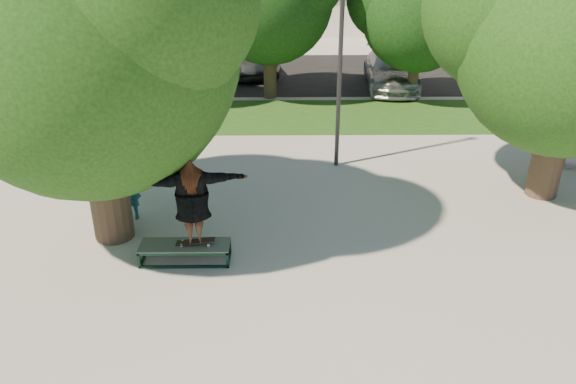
{
  "coord_description": "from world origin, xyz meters",
  "views": [
    {
      "loc": [
        -0.53,
        -9.74,
        6.15
      ],
      "look_at": [
        -0.42,
        0.6,
        1.24
      ],
      "focal_mm": 35.0,
      "sensor_mm": 36.0,
      "label": 1
    }
  ],
  "objects_px": {
    "bystander": "(127,186)",
    "car_silver_b": "(391,70)",
    "car_grey": "(250,59)",
    "tree_right": "(570,28)",
    "lamppost": "(340,53)",
    "car_silver_a": "(218,54)",
    "tree_left": "(81,28)",
    "car_dark": "(203,53)",
    "grind_box": "(185,252)"
  },
  "relations": [
    {
      "from": "tree_right",
      "to": "car_silver_b",
      "type": "bearing_deg",
      "value": 100.4
    },
    {
      "from": "lamppost",
      "to": "bystander",
      "type": "height_order",
      "value": "lamppost"
    },
    {
      "from": "car_grey",
      "to": "lamppost",
      "type": "bearing_deg",
      "value": -85.57
    },
    {
      "from": "tree_left",
      "to": "car_grey",
      "type": "relative_size",
      "value": 1.51
    },
    {
      "from": "car_grey",
      "to": "grind_box",
      "type": "bearing_deg",
      "value": -102.6
    },
    {
      "from": "lamppost",
      "to": "bystander",
      "type": "xyz_separation_m",
      "value": [
        -5.06,
        -3.15,
        -2.33
      ]
    },
    {
      "from": "lamppost",
      "to": "car_silver_b",
      "type": "bearing_deg",
      "value": 70.53
    },
    {
      "from": "lamppost",
      "to": "car_silver_a",
      "type": "height_order",
      "value": "lamppost"
    },
    {
      "from": "bystander",
      "to": "lamppost",
      "type": "bearing_deg",
      "value": 25.65
    },
    {
      "from": "tree_left",
      "to": "car_silver_b",
      "type": "distance_m",
      "value": 15.38
    },
    {
      "from": "tree_left",
      "to": "car_grey",
      "type": "bearing_deg",
      "value": 81.26
    },
    {
      "from": "grind_box",
      "to": "car_silver_b",
      "type": "xyz_separation_m",
      "value": [
        6.51,
        13.51,
        0.53
      ]
    },
    {
      "from": "car_dark",
      "to": "car_grey",
      "type": "relative_size",
      "value": 1.06
    },
    {
      "from": "car_dark",
      "to": "car_silver_b",
      "type": "xyz_separation_m",
      "value": [
        8.2,
        -3.0,
        -0.1
      ]
    },
    {
      "from": "lamppost",
      "to": "grind_box",
      "type": "relative_size",
      "value": 3.39
    },
    {
      "from": "bystander",
      "to": "car_silver_b",
      "type": "height_order",
      "value": "bystander"
    },
    {
      "from": "tree_right",
      "to": "car_dark",
      "type": "distance_m",
      "value": 17.12
    },
    {
      "from": "bystander",
      "to": "car_grey",
      "type": "bearing_deg",
      "value": 75.5
    },
    {
      "from": "tree_left",
      "to": "tree_right",
      "type": "distance_m",
      "value": 10.41
    },
    {
      "from": "car_dark",
      "to": "car_grey",
      "type": "height_order",
      "value": "car_dark"
    },
    {
      "from": "car_silver_a",
      "to": "car_grey",
      "type": "distance_m",
      "value": 1.58
    },
    {
      "from": "car_silver_b",
      "to": "car_dark",
      "type": "bearing_deg",
      "value": 163.65
    },
    {
      "from": "tree_left",
      "to": "lamppost",
      "type": "bearing_deg",
      "value": 36.42
    },
    {
      "from": "tree_left",
      "to": "car_grey",
      "type": "height_order",
      "value": "tree_left"
    },
    {
      "from": "car_silver_b",
      "to": "tree_left",
      "type": "bearing_deg",
      "value": -120.04
    },
    {
      "from": "lamppost",
      "to": "car_grey",
      "type": "distance_m",
      "value": 11.68
    },
    {
      "from": "grind_box",
      "to": "car_grey",
      "type": "relative_size",
      "value": 0.38
    },
    {
      "from": "lamppost",
      "to": "tree_right",
      "type": "bearing_deg",
      "value": -21.28
    },
    {
      "from": "car_dark",
      "to": "tree_right",
      "type": "bearing_deg",
      "value": -55.41
    },
    {
      "from": "lamppost",
      "to": "car_silver_b",
      "type": "relative_size",
      "value": 1.23
    },
    {
      "from": "car_silver_a",
      "to": "car_silver_b",
      "type": "relative_size",
      "value": 0.94
    },
    {
      "from": "lamppost",
      "to": "car_grey",
      "type": "bearing_deg",
      "value": 105.24
    },
    {
      "from": "tree_right",
      "to": "grind_box",
      "type": "bearing_deg",
      "value": -159.8
    },
    {
      "from": "bystander",
      "to": "car_dark",
      "type": "bearing_deg",
      "value": 84.33
    },
    {
      "from": "tree_right",
      "to": "grind_box",
      "type": "relative_size",
      "value": 3.62
    },
    {
      "from": "car_silver_a",
      "to": "car_dark",
      "type": "bearing_deg",
      "value": -170.8
    },
    {
      "from": "grind_box",
      "to": "car_silver_b",
      "type": "distance_m",
      "value": 15.01
    },
    {
      "from": "bystander",
      "to": "car_silver_b",
      "type": "xyz_separation_m",
      "value": [
        8.07,
        11.65,
        -0.1
      ]
    },
    {
      "from": "lamppost",
      "to": "car_dark",
      "type": "height_order",
      "value": "lamppost"
    },
    {
      "from": "bystander",
      "to": "car_dark",
      "type": "relative_size",
      "value": 0.33
    },
    {
      "from": "grind_box",
      "to": "bystander",
      "type": "relative_size",
      "value": 1.09
    },
    {
      "from": "tree_right",
      "to": "lamppost",
      "type": "xyz_separation_m",
      "value": [
        -4.92,
        1.92,
        -0.94
      ]
    },
    {
      "from": "tree_right",
      "to": "car_silver_b",
      "type": "height_order",
      "value": "tree_right"
    },
    {
      "from": "tree_left",
      "to": "bystander",
      "type": "bearing_deg",
      "value": 73.18
    },
    {
      "from": "bystander",
      "to": "car_silver_a",
      "type": "relative_size",
      "value": 0.35
    },
    {
      "from": "car_dark",
      "to": "car_silver_b",
      "type": "bearing_deg",
      "value": -22.52
    },
    {
      "from": "tree_left",
      "to": "car_grey",
      "type": "distance_m",
      "value": 15.55
    },
    {
      "from": "car_silver_a",
      "to": "car_dark",
      "type": "relative_size",
      "value": 0.93
    },
    {
      "from": "tree_left",
      "to": "tree_right",
      "type": "relative_size",
      "value": 1.09
    },
    {
      "from": "car_grey",
      "to": "tree_right",
      "type": "bearing_deg",
      "value": -69.32
    }
  ]
}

